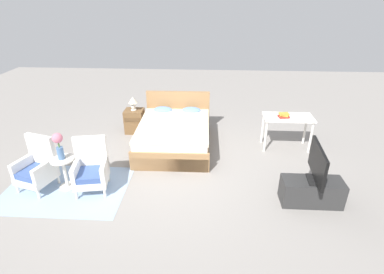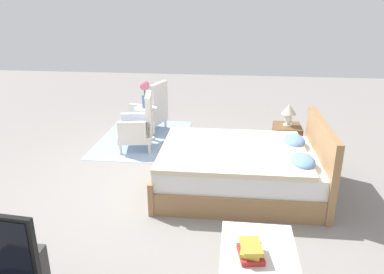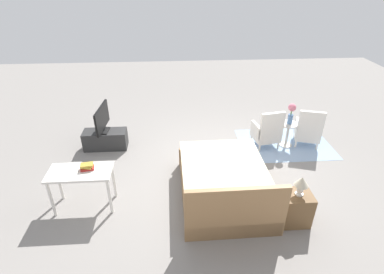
# 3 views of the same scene
# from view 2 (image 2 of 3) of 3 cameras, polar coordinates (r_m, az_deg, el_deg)

# --- Properties ---
(ground_plane) EXTENTS (16.00, 16.00, 0.00)m
(ground_plane) POSITION_cam_2_polar(r_m,az_deg,el_deg) (4.93, -3.46, -8.22)
(ground_plane) COLOR gray
(floor_rug) EXTENTS (2.10, 1.50, 0.01)m
(floor_rug) POSITION_cam_2_polar(r_m,az_deg,el_deg) (6.76, -7.41, -0.20)
(floor_rug) COLOR #8EA8C6
(floor_rug) RESTS_ON ground_plane
(bed) EXTENTS (1.55, 2.08, 0.96)m
(bed) POSITION_cam_2_polar(r_m,az_deg,el_deg) (4.87, 7.70, -4.85)
(bed) COLOR #997047
(bed) RESTS_ON ground_plane
(armchair_by_window_left) EXTENTS (0.67, 0.67, 0.92)m
(armchair_by_window_left) POSITION_cam_2_polar(r_m,az_deg,el_deg) (7.06, -6.20, 3.99)
(armchair_by_window_left) COLOR white
(armchair_by_window_left) RESTS_ON floor_rug
(armchair_by_window_right) EXTENTS (0.62, 0.62, 0.92)m
(armchair_by_window_right) POSITION_cam_2_polar(r_m,az_deg,el_deg) (6.18, -8.09, 1.53)
(armchair_by_window_right) COLOR white
(armchair_by_window_right) RESTS_ON floor_rug
(side_table) EXTENTS (0.40, 0.40, 0.58)m
(side_table) POSITION_cam_2_polar(r_m,az_deg,el_deg) (6.63, -7.03, 2.68)
(side_table) COLOR beige
(side_table) RESTS_ON ground_plane
(flower_vase) EXTENTS (0.17, 0.17, 0.48)m
(flower_vase) POSITION_cam_2_polar(r_m,az_deg,el_deg) (6.50, -7.22, 6.94)
(flower_vase) COLOR #4C709E
(flower_vase) RESTS_ON side_table
(nightstand) EXTENTS (0.44, 0.41, 0.57)m
(nightstand) POSITION_cam_2_polar(r_m,az_deg,el_deg) (5.89, 14.12, -0.89)
(nightstand) COLOR brown
(nightstand) RESTS_ON ground_plane
(table_lamp) EXTENTS (0.22, 0.22, 0.33)m
(table_lamp) POSITION_cam_2_polar(r_m,az_deg,el_deg) (5.74, 14.55, 3.75)
(table_lamp) COLOR silver
(table_lamp) RESTS_ON nightstand
(book_stack) EXTENTS (0.23, 0.19, 0.10)m
(book_stack) POSITION_cam_2_polar(r_m,az_deg,el_deg) (2.63, 8.94, -16.76)
(book_stack) COLOR #AD2823
(book_stack) RESTS_ON vanity_desk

